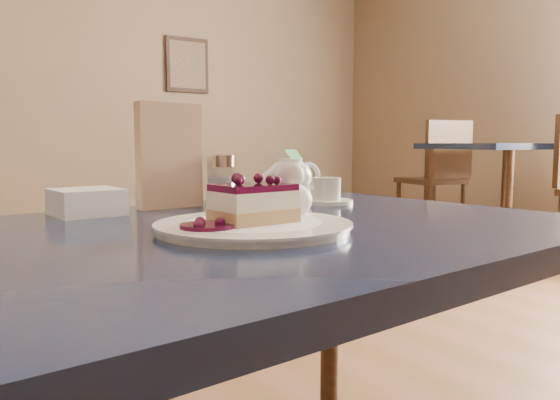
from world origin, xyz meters
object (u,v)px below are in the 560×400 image
dessert_plate (254,227)px  tea_set (297,181)px  main_table (236,275)px  bg_table_far_right (504,240)px  cheesecake_slice (253,204)px

dessert_plate → tea_set: (0.30, 0.34, 0.03)m
main_table → tea_set: size_ratio=4.81×
main_table → bg_table_far_right: 3.77m
cheesecake_slice → tea_set: tea_set is taller
main_table → tea_set: (0.30, 0.30, 0.11)m
dessert_plate → main_table: bearing=96.8°
main_table → dessert_plate: size_ratio=4.34×
main_table → tea_set: bearing=37.5°
dessert_plate → tea_set: bearing=48.7°
cheesecake_slice → tea_set: (0.30, 0.34, 0.00)m
bg_table_far_right → tea_set: bearing=-142.9°
cheesecake_slice → bg_table_far_right: (3.22, 1.91, -0.64)m
dessert_plate → cheesecake_slice: bearing=0.0°
dessert_plate → tea_set: size_ratio=1.11×
cheesecake_slice → tea_set: bearing=42.0°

